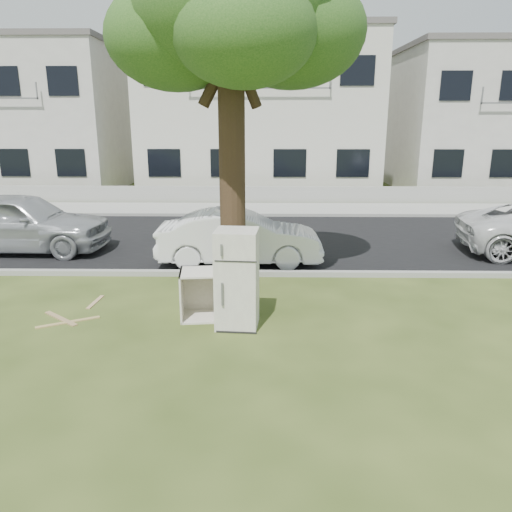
{
  "coord_description": "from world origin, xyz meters",
  "views": [
    {
      "loc": [
        0.26,
        -8.58,
        3.59
      ],
      "look_at": [
        0.11,
        0.6,
        1.0
      ],
      "focal_mm": 35.0,
      "sensor_mm": 36.0,
      "label": 1
    }
  ],
  "objects_px": {
    "car_center": "(239,238)",
    "cabinet": "(212,294)",
    "car_left": "(19,222)",
    "fridge": "(237,279)"
  },
  "relations": [
    {
      "from": "cabinet",
      "to": "car_left",
      "type": "height_order",
      "value": "car_left"
    },
    {
      "from": "car_center",
      "to": "cabinet",
      "type": "bearing_deg",
      "value": 172.94
    },
    {
      "from": "fridge",
      "to": "car_left",
      "type": "bearing_deg",
      "value": 145.9
    },
    {
      "from": "cabinet",
      "to": "car_center",
      "type": "height_order",
      "value": "car_center"
    },
    {
      "from": "cabinet",
      "to": "car_left",
      "type": "distance_m",
      "value": 7.3
    },
    {
      "from": "fridge",
      "to": "cabinet",
      "type": "xyz_separation_m",
      "value": [
        -0.49,
        0.41,
        -0.42
      ]
    },
    {
      "from": "fridge",
      "to": "car_center",
      "type": "distance_m",
      "value": 3.88
    },
    {
      "from": "fridge",
      "to": "car_left",
      "type": "distance_m",
      "value": 7.92
    },
    {
      "from": "car_center",
      "to": "car_left",
      "type": "distance_m",
      "value": 6.13
    },
    {
      "from": "cabinet",
      "to": "car_center",
      "type": "relative_size",
      "value": 0.28
    }
  ]
}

